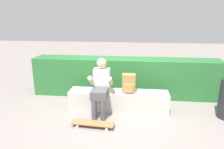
{
  "coord_description": "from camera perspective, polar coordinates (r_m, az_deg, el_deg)",
  "views": [
    {
      "loc": [
        0.32,
        -3.91,
        2.03
      ],
      "look_at": [
        -0.14,
        0.21,
        0.82
      ],
      "focal_mm": 32.69,
      "sensor_mm": 36.0,
      "label": 1
    }
  ],
  "objects": [
    {
      "name": "ground_plane",
      "position": [
        4.42,
        1.5,
        -11.08
      ],
      "size": [
        24.0,
        24.0,
        0.0
      ],
      "primitive_type": "plane",
      "color": "gray"
    },
    {
      "name": "bench_main",
      "position": [
        4.57,
        1.8,
        -7.22
      ],
      "size": [
        2.17,
        0.43,
        0.42
      ],
      "color": "#B8B7AA",
      "rests_on": "ground"
    },
    {
      "name": "person_skater",
      "position": [
        4.26,
        -3.15,
        -2.98
      ],
      "size": [
        0.49,
        0.62,
        1.17
      ],
      "color": "white",
      "rests_on": "ground"
    },
    {
      "name": "skateboard_near_person",
      "position": [
        3.95,
        -5.39,
        -13.46
      ],
      "size": [
        0.81,
        0.26,
        0.09
      ],
      "color": "olive",
      "rests_on": "ground"
    },
    {
      "name": "backpack_on_bench",
      "position": [
        4.4,
        4.71,
        -2.53
      ],
      "size": [
        0.28,
        0.23,
        0.4
      ],
      "color": "#A37A47",
      "rests_on": "bench_main"
    },
    {
      "name": "hedge_row",
      "position": [
        5.31,
        3.75,
        -0.67
      ],
      "size": [
        4.73,
        0.62,
        0.97
      ],
      "color": "#296830",
      "rests_on": "ground"
    }
  ]
}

